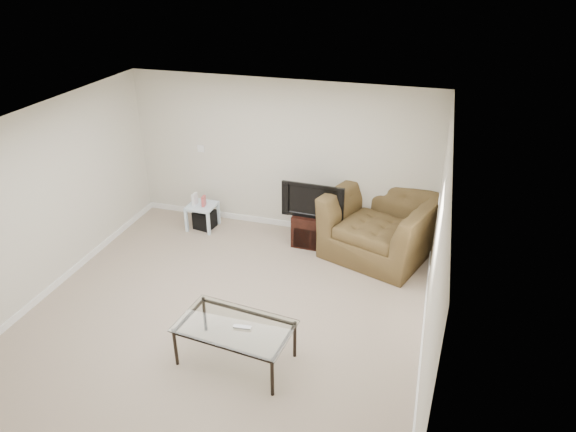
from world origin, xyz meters
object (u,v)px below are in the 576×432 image
(side_table, at_px, (203,216))
(recliner, at_px, (380,215))
(subwoofer, at_px, (205,219))
(tv_stand, at_px, (314,229))
(coffee_table, at_px, (236,343))
(television, at_px, (314,199))

(side_table, xyz_separation_m, recliner, (2.95, 0.00, 0.45))
(side_table, xyz_separation_m, subwoofer, (0.03, 0.02, -0.06))
(subwoofer, distance_m, recliner, 2.96)
(recliner, bearing_deg, tv_stand, -160.48)
(coffee_table, bearing_deg, recliner, 66.31)
(tv_stand, height_order, side_table, tv_stand)
(tv_stand, height_order, subwoofer, tv_stand)
(television, xyz_separation_m, coffee_table, (-0.22, -2.78, -0.56))
(tv_stand, distance_m, subwoofer, 1.91)
(side_table, bearing_deg, coffee_table, -58.62)
(side_table, bearing_deg, recliner, 0.00)
(tv_stand, height_order, recliner, recliner)
(tv_stand, bearing_deg, subwoofer, -179.35)
(subwoofer, relative_size, recliner, 0.20)
(tv_stand, height_order, television, television)
(tv_stand, distance_m, coffee_table, 2.82)
(tv_stand, xyz_separation_m, side_table, (-1.93, 0.00, -0.05))
(side_table, bearing_deg, tv_stand, 0.00)
(subwoofer, xyz_separation_m, coffee_table, (1.69, -2.83, 0.10))
(subwoofer, height_order, recliner, recliner)
(tv_stand, xyz_separation_m, subwoofer, (-1.90, 0.02, -0.11))
(television, xyz_separation_m, recliner, (1.02, 0.03, -0.15))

